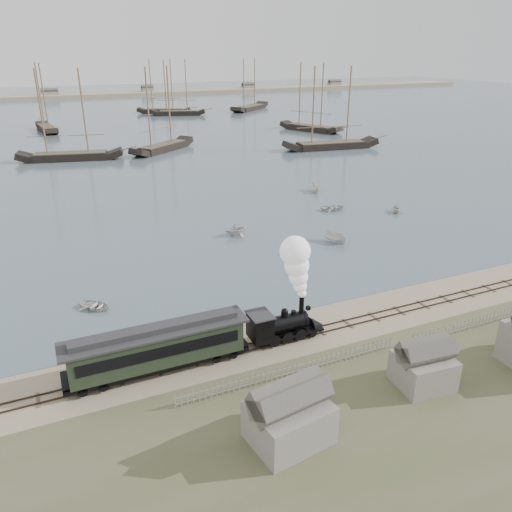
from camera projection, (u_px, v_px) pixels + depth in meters
name	position (u px, v px, depth m)	size (l,w,h in m)	color
ground	(318.00, 318.00, 47.68)	(600.00, 600.00, 0.00)	tan
harbor_water	(91.00, 115.00, 190.81)	(600.00, 336.00, 0.06)	#475B65
rail_track	(330.00, 328.00, 45.98)	(120.00, 1.80, 0.16)	#32231B
picket_fence_west	(293.00, 376.00, 39.34)	(19.00, 0.10, 1.20)	slate
picket_fence_east	(477.00, 328.00, 46.07)	(15.00, 0.10, 1.20)	slate
shed_left	(289.00, 439.00, 32.98)	(5.00, 4.00, 4.10)	slate
shed_mid	(421.00, 384.00, 38.33)	(4.00, 3.50, 3.60)	slate
far_spit	(71.00, 97.00, 258.18)	(500.00, 20.00, 1.80)	tan
locomotive	(295.00, 295.00, 42.94)	(7.30, 2.72, 9.10)	black
passenger_coach	(157.00, 346.00, 39.14)	(14.63, 2.82, 3.55)	black
beached_dinghy	(170.00, 343.00, 42.90)	(3.83, 2.74, 0.79)	beige
rowboat_0	(95.00, 306.00, 49.16)	(3.30, 2.36, 0.68)	beige
rowboat_1	(236.00, 229.00, 68.25)	(3.35, 2.89, 1.77)	beige
rowboat_2	(334.00, 237.00, 65.94)	(3.61, 1.36, 1.39)	beige
rowboat_3	(333.00, 208.00, 79.02)	(3.86, 2.76, 0.80)	beige
rowboat_4	(396.00, 208.00, 77.70)	(2.60, 2.24, 1.37)	beige
rowboat_5	(315.00, 188.00, 88.94)	(3.38, 1.27, 1.30)	beige
schooner_2	(65.00, 115.00, 110.41)	(23.15, 5.34, 20.00)	black
schooner_3	(160.00, 109.00, 120.43)	(20.95, 4.84, 20.00)	black
schooner_4	(333.00, 108.00, 123.15)	(24.80, 5.72, 20.00)	black
schooner_5	(312.00, 97.00, 150.07)	(21.12, 4.87, 20.00)	black
schooner_7	(42.00, 98.00, 148.69)	(18.87, 4.35, 20.00)	black
schooner_8	(177.00, 88.00, 185.20)	(20.22, 4.67, 20.00)	black
schooner_9	(250.00, 84.00, 201.46)	(25.59, 5.90, 20.00)	black
schooner_10	(162.00, 86.00, 190.98)	(20.52, 4.74, 20.00)	black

